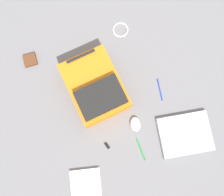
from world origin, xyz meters
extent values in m
plane|color=slate|center=(0.00, 0.00, 0.00)|extent=(3.65, 3.65, 0.00)
cube|color=orange|center=(-0.09, 0.12, 0.08)|extent=(0.36, 0.45, 0.16)
cube|color=black|center=(-0.08, 0.02, 0.19)|extent=(0.29, 0.22, 0.04)
cylinder|color=black|center=(-0.12, 0.31, 0.17)|extent=(0.19, 0.04, 0.02)
cube|color=#929296|center=(0.35, -0.34, 0.01)|extent=(0.36, 0.31, 0.02)
cube|color=#B7B7BC|center=(0.35, -0.34, 0.03)|extent=(0.36, 0.30, 0.01)
cube|color=silver|center=(-0.34, -0.46, 0.01)|extent=(0.23, 0.27, 0.02)
cube|color=silver|center=(-0.34, -0.46, 0.02)|extent=(0.23, 0.28, 0.00)
ellipsoid|color=silver|center=(0.08, -0.18, 0.02)|extent=(0.08, 0.11, 0.04)
torus|color=silver|center=(0.20, 0.46, 0.01)|extent=(0.11, 0.11, 0.01)
cylinder|color=#1933B2|center=(0.31, -0.02, 0.00)|extent=(0.03, 0.15, 0.01)
cylinder|color=#198C33|center=(0.06, -0.34, 0.00)|extent=(0.02, 0.15, 0.01)
cube|color=#59331E|center=(-0.45, 0.45, 0.01)|extent=(0.09, 0.09, 0.02)
cube|color=black|center=(-0.14, -0.25, 0.00)|extent=(0.03, 0.05, 0.01)
camera|label=1|loc=(-0.11, -0.26, 1.72)|focal=42.74mm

